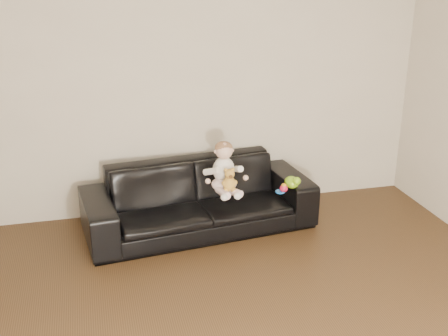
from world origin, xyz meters
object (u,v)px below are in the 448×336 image
object	(u,v)px
baby	(224,170)
toy_blue_disc	(280,192)
teddy_bear	(229,180)
sofa	(199,198)
toy_rattle	(284,188)
toy_green	(292,182)

from	to	relation	value
baby	toy_blue_disc	bearing A→B (deg)	-36.99
teddy_bear	toy_blue_disc	xyz separation A→B (m)	(0.48, -0.01, -0.16)
sofa	toy_rattle	distance (m)	0.80
baby	teddy_bear	xyz separation A→B (m)	(0.01, -0.14, -0.05)
teddy_bear	toy_rattle	size ratio (longest dim) A/B	2.92
baby	toy_rattle	distance (m)	0.57
baby	toy_green	xyz separation A→B (m)	(0.63, -0.08, -0.15)
sofa	teddy_bear	xyz separation A→B (m)	(0.23, -0.26, 0.26)
baby	teddy_bear	distance (m)	0.15
toy_green	toy_rattle	xyz separation A→B (m)	(-0.10, -0.08, -0.02)
sofa	baby	bearing A→B (deg)	-34.13
sofa	teddy_bear	distance (m)	0.43
sofa	toy_blue_disc	world-z (taller)	sofa
teddy_bear	toy_rattle	world-z (taller)	teddy_bear
toy_rattle	baby	bearing A→B (deg)	162.99
toy_green	toy_rattle	distance (m)	0.13
baby	teddy_bear	size ratio (longest dim) A/B	2.16
teddy_bear	toy_rattle	distance (m)	0.53
sofa	toy_rattle	size ratio (longest dim) A/B	28.57
teddy_bear	toy_green	bearing A→B (deg)	-21.59
sofa	teddy_bear	size ratio (longest dim) A/B	9.77
toy_green	toy_blue_disc	distance (m)	0.16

